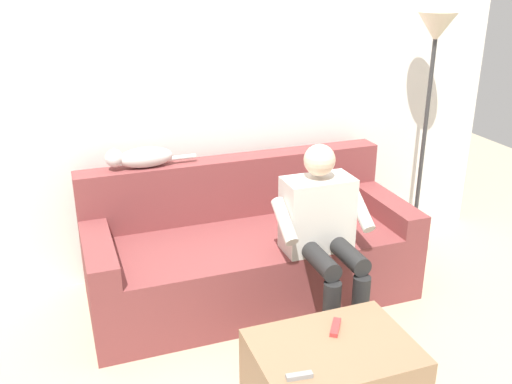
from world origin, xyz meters
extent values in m
plane|color=tan|center=(0.00, 0.60, 0.00)|extent=(8.00, 8.00, 0.00)
cube|color=silver|center=(0.00, -0.65, 1.24)|extent=(4.17, 0.06, 2.49)
cube|color=brown|center=(0.00, 0.00, 0.22)|extent=(1.73, 0.68, 0.45)
cube|color=brown|center=(0.00, -0.43, 0.43)|extent=(2.07, 0.18, 0.86)
cube|color=brown|center=(-0.95, 0.00, 0.29)|extent=(0.17, 0.68, 0.59)
cube|color=brown|center=(0.95, 0.00, 0.29)|extent=(0.17, 0.68, 0.59)
cube|color=#8C6B4C|center=(0.00, 1.06, 0.20)|extent=(0.75, 0.55, 0.40)
cube|color=beige|center=(-0.30, 0.23, 0.67)|extent=(0.41, 0.22, 0.45)
sphere|color=beige|center=(-0.30, 0.23, 1.01)|extent=(0.18, 0.18, 0.18)
cylinder|color=black|center=(-0.39, 0.43, 0.50)|extent=(0.11, 0.40, 0.11)
cylinder|color=black|center=(-0.21, 0.43, 0.50)|extent=(0.11, 0.40, 0.11)
cylinder|color=black|center=(-0.39, 0.63, 0.22)|extent=(0.10, 0.10, 0.45)
cylinder|color=black|center=(-0.21, 0.63, 0.22)|extent=(0.10, 0.10, 0.45)
cylinder|color=beige|center=(-0.54, 0.31, 0.70)|extent=(0.08, 0.27, 0.22)
cylinder|color=beige|center=(-0.06, 0.31, 0.70)|extent=(0.08, 0.27, 0.22)
ellipsoid|color=silver|center=(0.58, -0.43, 0.92)|extent=(0.34, 0.13, 0.13)
sphere|color=silver|center=(0.77, -0.43, 0.94)|extent=(0.11, 0.11, 0.11)
cone|color=silver|center=(0.77, -0.45, 0.98)|extent=(0.04, 0.04, 0.03)
cone|color=silver|center=(0.77, -0.40, 0.98)|extent=(0.04, 0.04, 0.03)
cylinder|color=silver|center=(0.35, -0.43, 0.90)|extent=(0.18, 0.03, 0.03)
cube|color=#B73333|center=(-0.07, 0.95, 0.41)|extent=(0.11, 0.14, 0.02)
cube|color=gray|center=(0.24, 1.21, 0.41)|extent=(0.12, 0.04, 0.02)
cylinder|color=#2D2D2D|center=(-1.41, -0.32, 0.01)|extent=(0.24, 0.24, 0.02)
cylinder|color=#333333|center=(-1.41, -0.32, 0.82)|extent=(0.03, 0.03, 1.63)
cone|color=beige|center=(-1.41, -0.32, 1.65)|extent=(0.27, 0.27, 0.20)
camera|label=1|loc=(1.09, 3.01, 2.05)|focal=40.25mm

